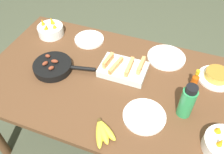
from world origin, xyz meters
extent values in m
plane|color=#474C38|center=(0.00, 0.00, 0.00)|extent=(14.00, 14.00, 0.00)
cube|color=brown|center=(0.00, 0.00, 0.73)|extent=(1.67, 0.96, 0.03)
cylinder|color=brown|center=(-0.77, 0.42, 0.36)|extent=(0.07, 0.07, 0.72)
cylinder|color=brown|center=(0.77, 0.42, 0.36)|extent=(0.07, 0.07, 0.72)
ellipsoid|color=yellow|center=(0.08, -0.39, 0.77)|extent=(0.10, 0.17, 0.04)
ellipsoid|color=yellow|center=(0.09, -0.37, 0.77)|extent=(0.13, 0.14, 0.04)
ellipsoid|color=yellow|center=(0.10, -0.36, 0.77)|extent=(0.15, 0.11, 0.04)
cylinder|color=#4C3819|center=(0.05, -0.32, 0.77)|extent=(0.02, 0.02, 0.04)
cube|color=silver|center=(0.04, 0.09, 0.78)|extent=(0.30, 0.20, 0.05)
cube|color=#F29E56|center=(-0.06, 0.09, 0.82)|extent=(0.04, 0.12, 0.05)
cube|color=#F29E56|center=(0.00, 0.07, 0.82)|extent=(0.05, 0.16, 0.04)
cube|color=#F29E56|center=(0.08, 0.09, 0.82)|extent=(0.02, 0.15, 0.05)
cube|color=#F29E56|center=(0.15, 0.12, 0.82)|extent=(0.02, 0.13, 0.05)
cylinder|color=black|center=(-0.40, -0.05, 0.76)|extent=(0.25, 0.25, 0.01)
cylinder|color=black|center=(-0.40, -0.05, 0.78)|extent=(0.25, 0.25, 0.04)
cylinder|color=black|center=(-0.20, 0.00, 0.79)|extent=(0.16, 0.06, 0.02)
ellipsoid|color=brown|center=(-0.43, -0.07, 0.82)|extent=(0.04, 0.05, 0.02)
ellipsoid|color=brown|center=(-0.46, 0.00, 0.82)|extent=(0.04, 0.03, 0.03)
ellipsoid|color=brown|center=(-0.38, -0.03, 0.82)|extent=(0.05, 0.04, 0.03)
ellipsoid|color=brown|center=(-0.38, -0.09, 0.82)|extent=(0.04, 0.04, 0.02)
cylinder|color=white|center=(0.62, 0.24, 0.76)|extent=(0.22, 0.22, 0.02)
cylinder|color=gold|center=(0.62, 0.24, 0.79)|extent=(0.15, 0.15, 0.04)
cylinder|color=#AB7427|center=(0.62, 0.24, 0.81)|extent=(0.15, 0.15, 0.00)
cylinder|color=white|center=(-0.31, 0.33, 0.76)|extent=(0.22, 0.22, 0.02)
cylinder|color=#B2B2B7|center=(-0.28, 0.31, 0.77)|extent=(0.12, 0.03, 0.01)
cube|color=#B2B2B7|center=(-0.37, 0.33, 0.77)|extent=(0.05, 0.03, 0.00)
cylinder|color=white|center=(0.27, -0.20, 0.76)|extent=(0.24, 0.24, 0.02)
cylinder|color=#B2B2B7|center=(0.25, -0.18, 0.77)|extent=(0.11, 0.03, 0.01)
cube|color=#B2B2B7|center=(0.32, -0.19, 0.77)|extent=(0.05, 0.03, 0.00)
cylinder|color=white|center=(0.28, 0.33, 0.76)|extent=(0.26, 0.26, 0.02)
cylinder|color=#B2B2B7|center=(0.28, 0.30, 0.77)|extent=(0.08, 0.08, 0.01)
cube|color=#B2B2B7|center=(0.23, 0.35, 0.77)|extent=(0.05, 0.05, 0.00)
cylinder|color=white|center=(0.68, -0.24, 0.79)|extent=(0.20, 0.20, 0.07)
cone|color=orange|center=(0.63, -0.20, 0.84)|extent=(0.06, 0.06, 0.05)
cone|color=orange|center=(0.65, -0.27, 0.84)|extent=(0.05, 0.05, 0.06)
cylinder|color=white|center=(-0.61, 0.29, 0.79)|extent=(0.19, 0.19, 0.07)
cone|color=orange|center=(-0.57, 0.28, 0.84)|extent=(0.04, 0.04, 0.04)
cone|color=orange|center=(-0.61, 0.33, 0.85)|extent=(0.05, 0.04, 0.06)
cone|color=orange|center=(-0.67, 0.29, 0.85)|extent=(0.03, 0.03, 0.06)
cone|color=orange|center=(-0.61, 0.25, 0.84)|extent=(0.05, 0.03, 0.06)
cylinder|color=#2D9351|center=(0.46, -0.09, 0.85)|extent=(0.08, 0.08, 0.19)
cylinder|color=black|center=(0.46, -0.09, 0.96)|extent=(0.06, 0.06, 0.03)
cylinder|color=#C64C0F|center=(0.49, 0.12, 0.80)|extent=(0.04, 0.04, 0.09)
cone|color=#C64C0F|center=(0.49, 0.12, 0.85)|extent=(0.04, 0.04, 0.03)
cylinder|color=gold|center=(0.49, 0.12, 0.88)|extent=(0.02, 0.02, 0.03)
camera|label=1|loc=(0.36, -0.96, 1.86)|focal=38.00mm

